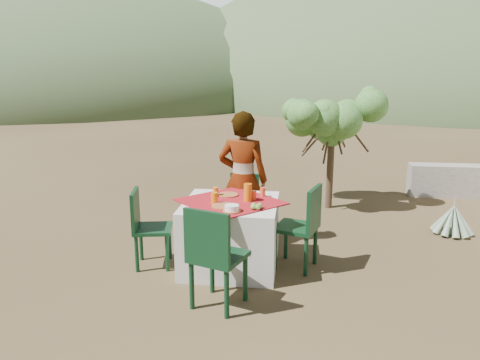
% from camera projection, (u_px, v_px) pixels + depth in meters
% --- Properties ---
extents(ground, '(160.00, 160.00, 0.00)m').
position_uv_depth(ground, '(261.00, 269.00, 5.19)').
color(ground, '#392A1A').
rests_on(ground, ground).
extents(table, '(1.30, 1.30, 0.76)m').
position_uv_depth(table, '(231.00, 234.00, 5.19)').
color(table, silver).
rests_on(table, ground).
extents(chair_far, '(0.43, 0.43, 0.83)m').
position_uv_depth(chair_far, '(243.00, 203.00, 6.10)').
color(chair_far, black).
rests_on(chair_far, ground).
extents(chair_near, '(0.58, 0.58, 0.98)m').
position_uv_depth(chair_near, '(214.00, 254.00, 4.23)').
color(chair_near, black).
rests_on(chair_near, ground).
extents(chair_left, '(0.47, 0.47, 0.88)m').
position_uv_depth(chair_left, '(146.00, 224.00, 5.18)').
color(chair_left, black).
rests_on(chair_left, ground).
extents(chair_right, '(0.55, 0.55, 0.94)m').
position_uv_depth(chair_right, '(303.00, 224.00, 5.10)').
color(chair_right, black).
rests_on(chair_right, ground).
extents(person, '(0.66, 0.47, 1.68)m').
position_uv_depth(person, '(243.00, 180.00, 5.72)').
color(person, '#8C6651').
rests_on(person, ground).
extents(shrub_tree, '(1.41, 1.38, 1.65)m').
position_uv_depth(shrub_tree, '(335.00, 125.00, 7.19)').
color(shrub_tree, '#463423').
rests_on(shrub_tree, ground).
extents(agave, '(0.54, 0.55, 0.58)m').
position_uv_depth(agave, '(453.00, 220.00, 6.25)').
color(agave, gray).
rests_on(agave, ground).
extents(hill_near_left, '(40.00, 40.00, 16.00)m').
position_uv_depth(hill_near_left, '(61.00, 95.00, 36.28)').
color(hill_near_left, '#3E5630').
rests_on(hill_near_left, ground).
extents(hill_near_right, '(48.00, 48.00, 20.00)m').
position_uv_depth(hill_near_right, '(442.00, 93.00, 38.43)').
color(hill_near_right, '#3E5630').
rests_on(hill_near_right, ground).
extents(hill_far_center, '(60.00, 60.00, 24.00)m').
position_uv_depth(hill_far_center, '(263.00, 84.00, 55.78)').
color(hill_far_center, slate).
rests_on(hill_far_center, ground).
extents(plate_far, '(0.24, 0.24, 0.01)m').
position_uv_depth(plate_far, '(228.00, 195.00, 5.33)').
color(plate_far, brown).
rests_on(plate_far, table).
extents(plate_near, '(0.26, 0.26, 0.01)m').
position_uv_depth(plate_near, '(223.00, 206.00, 4.90)').
color(plate_near, brown).
rests_on(plate_near, table).
extents(glass_far, '(0.06, 0.06, 0.10)m').
position_uv_depth(glass_far, '(216.00, 192.00, 5.28)').
color(glass_far, orange).
rests_on(glass_far, table).
extents(glass_near, '(0.07, 0.07, 0.12)m').
position_uv_depth(glass_near, '(215.00, 198.00, 5.00)').
color(glass_near, orange).
rests_on(glass_near, table).
extents(juice_pitcher, '(0.09, 0.09, 0.20)m').
position_uv_depth(juice_pitcher, '(248.00, 193.00, 5.08)').
color(juice_pitcher, orange).
rests_on(juice_pitcher, table).
extents(bowl_plate, '(0.19, 0.19, 0.01)m').
position_uv_depth(bowl_plate, '(232.00, 211.00, 4.74)').
color(bowl_plate, brown).
rests_on(bowl_plate, table).
extents(white_bowl, '(0.15, 0.15, 0.05)m').
position_uv_depth(white_bowl, '(232.00, 208.00, 4.73)').
color(white_bowl, white).
rests_on(white_bowl, bowl_plate).
extents(jar_left, '(0.06, 0.06, 0.10)m').
position_uv_depth(jar_left, '(253.00, 195.00, 5.13)').
color(jar_left, '#E15627').
rests_on(jar_left, table).
extents(jar_right, '(0.06, 0.06, 0.10)m').
position_uv_depth(jar_right, '(263.00, 192.00, 5.29)').
color(jar_right, '#E15627').
rests_on(jar_right, table).
extents(napkin_holder, '(0.07, 0.05, 0.08)m').
position_uv_depth(napkin_holder, '(252.00, 195.00, 5.18)').
color(napkin_holder, white).
rests_on(napkin_holder, table).
extents(fruit_cluster, '(0.12, 0.11, 0.06)m').
position_uv_depth(fruit_cluster, '(256.00, 206.00, 4.81)').
color(fruit_cluster, olive).
rests_on(fruit_cluster, table).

